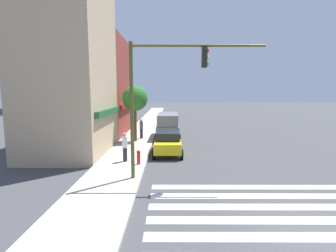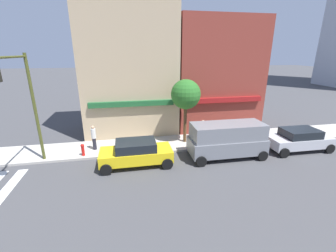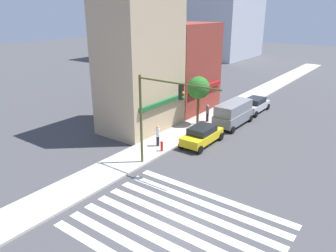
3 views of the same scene
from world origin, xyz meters
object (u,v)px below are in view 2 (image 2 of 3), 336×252
traffic_signal (20,94)px  fire_hydrant (83,149)px  sedan_silver (299,139)px  street_tree (186,95)px  sedan_yellow (136,153)px  pedestrian_white_shirt (94,137)px  pedestrian_grey_coat (203,131)px  van_grey (227,139)px

traffic_signal → fire_hydrant: (2.42, 1.50, -4.06)m
sedan_silver → street_tree: size_ratio=0.93×
sedan_yellow → sedan_silver: (11.54, 0.00, 0.00)m
traffic_signal → fire_hydrant: bearing=31.7°
traffic_signal → pedestrian_white_shirt: bearing=38.0°
pedestrian_grey_coat → pedestrian_white_shirt: 7.94m
sedan_yellow → street_tree: (3.88, 2.80, 2.95)m
sedan_silver → pedestrian_grey_coat: size_ratio=2.50×
traffic_signal → pedestrian_grey_coat: traffic_signal is taller
van_grey → street_tree: (-2.12, 2.80, 2.50)m
sedan_silver → sedan_yellow: bearing=-179.0°
sedan_yellow → fire_hydrant: 3.83m
sedan_yellow → pedestrian_white_shirt: 3.81m
traffic_signal → pedestrian_grey_coat: size_ratio=3.79×
pedestrian_grey_coat → street_tree: (-1.29, 0.37, 2.72)m
sedan_yellow → pedestrian_white_shirt: pedestrian_white_shirt is taller
sedan_silver → fire_hydrant: sedan_silver is taller
traffic_signal → sedan_silver: traffic_signal is taller
pedestrian_white_shirt → fire_hydrant: 1.20m
traffic_signal → pedestrian_grey_coat: 11.79m
sedan_silver → pedestrian_grey_coat: 6.83m
pedestrian_grey_coat → street_tree: bearing=70.7°
pedestrian_white_shirt → sedan_silver: bearing=-71.9°
pedestrian_grey_coat → street_tree: 3.03m
sedan_silver → street_tree: bearing=160.9°
sedan_yellow → pedestrian_grey_coat: pedestrian_grey_coat is taller
street_tree → sedan_yellow: bearing=-144.2°
traffic_signal → sedan_yellow: bearing=-2.0°
van_grey → sedan_silver: (5.55, 0.00, -0.44)m
traffic_signal → sedan_yellow: traffic_signal is taller
sedan_yellow → traffic_signal: bearing=177.8°
sedan_silver → pedestrian_grey_coat: pedestrian_grey_coat is taller
van_grey → fire_hydrant: van_grey is taller
sedan_silver → fire_hydrant: size_ratio=5.26×
fire_hydrant → pedestrian_grey_coat: bearing=4.8°
sedan_yellow → sedan_silver: same height
sedan_yellow → fire_hydrant: sedan_yellow is taller
sedan_silver → pedestrian_white_shirt: bearing=170.7°
fire_hydrant → van_grey: bearing=-10.2°
van_grey → pedestrian_grey_coat: size_ratio=2.84×
traffic_signal → street_tree: traffic_signal is taller
pedestrian_white_shirt → street_tree: bearing=-59.9°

